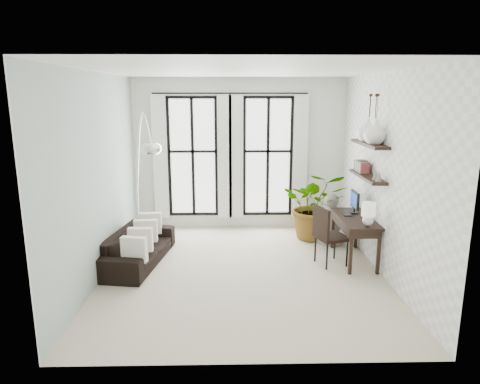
{
  "coord_description": "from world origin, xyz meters",
  "views": [
    {
      "loc": [
        -0.19,
        -6.59,
        2.84
      ],
      "look_at": [
        -0.04,
        0.3,
        1.28
      ],
      "focal_mm": 32.0,
      "sensor_mm": 36.0,
      "label": 1
    }
  ],
  "objects_px": {
    "sofa": "(138,247)",
    "desk": "(356,221)",
    "buddha": "(331,222)",
    "plant": "(315,205)",
    "desk_chair": "(327,232)",
    "arc_lamp": "(143,150)"
  },
  "relations": [
    {
      "from": "buddha",
      "to": "desk_chair",
      "type": "bearing_deg",
      "value": -106.31
    },
    {
      "from": "sofa",
      "to": "arc_lamp",
      "type": "bearing_deg",
      "value": -9.39
    },
    {
      "from": "plant",
      "to": "arc_lamp",
      "type": "relative_size",
      "value": 0.54
    },
    {
      "from": "buddha",
      "to": "desk",
      "type": "bearing_deg",
      "value": -79.62
    },
    {
      "from": "desk_chair",
      "to": "sofa",
      "type": "bearing_deg",
      "value": 158.63
    },
    {
      "from": "plant",
      "to": "desk_chair",
      "type": "bearing_deg",
      "value": -92.76
    },
    {
      "from": "sofa",
      "to": "desk",
      "type": "bearing_deg",
      "value": -81.69
    },
    {
      "from": "desk",
      "to": "desk_chair",
      "type": "height_order",
      "value": "desk"
    },
    {
      "from": "plant",
      "to": "desk",
      "type": "height_order",
      "value": "plant"
    },
    {
      "from": "sofa",
      "to": "buddha",
      "type": "relative_size",
      "value": 1.97
    },
    {
      "from": "desk_chair",
      "to": "arc_lamp",
      "type": "height_order",
      "value": "arc_lamp"
    },
    {
      "from": "arc_lamp",
      "to": "buddha",
      "type": "relative_size",
      "value": 2.6
    },
    {
      "from": "sofa",
      "to": "desk_chair",
      "type": "distance_m",
      "value": 3.25
    },
    {
      "from": "desk",
      "to": "arc_lamp",
      "type": "distance_m",
      "value": 3.85
    },
    {
      "from": "desk_chair",
      "to": "arc_lamp",
      "type": "bearing_deg",
      "value": 152.69
    },
    {
      "from": "plant",
      "to": "desk_chair",
      "type": "xyz_separation_m",
      "value": [
        -0.07,
        -1.4,
        -0.11
      ]
    },
    {
      "from": "plant",
      "to": "desk_chair",
      "type": "height_order",
      "value": "plant"
    },
    {
      "from": "sofa",
      "to": "arc_lamp",
      "type": "xyz_separation_m",
      "value": [
        0.11,
        0.32,
        1.64
      ]
    },
    {
      "from": "desk",
      "to": "desk_chair",
      "type": "xyz_separation_m",
      "value": [
        -0.52,
        -0.14,
        -0.15
      ]
    },
    {
      "from": "arc_lamp",
      "to": "plant",
      "type": "bearing_deg",
      "value": 15.96
    },
    {
      "from": "desk_chair",
      "to": "desk",
      "type": "bearing_deg",
      "value": -3.35
    },
    {
      "from": "desk",
      "to": "buddha",
      "type": "bearing_deg",
      "value": 100.38
    }
  ]
}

